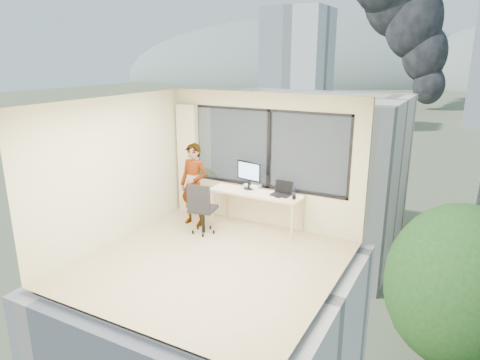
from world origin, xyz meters
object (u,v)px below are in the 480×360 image
Objects in this scene: game_console at (253,186)px; monitor at (249,175)px; desk at (256,210)px; handbag at (287,188)px; laptop at (281,189)px; person at (194,185)px; chair at (203,207)px.

monitor is at bearing -88.21° from game_console.
handbag reaches higher than desk.
handbag is (0.73, -0.01, 0.07)m from game_console.
laptop is 1.41× the size of handbag.
person reaches higher than handbag.
chair is 2.71× the size of laptop.
game_console is 1.05× the size of handbag.
laptop is at bearing -1.29° from game_console.
person is at bearing -162.29° from desk.
laptop is (1.68, 0.40, 0.05)m from person.
handbag is at bearing 20.39° from person.
monitor is 0.78m from handbag.
person is (-0.40, 0.30, 0.31)m from chair.
monitor is 0.27m from game_console.
handbag is at bearing 17.61° from monitor.
chair reaches higher than laptop.
chair is at bearing -149.08° from laptop.
laptop is at bearing 17.01° from chair.
chair is 3.65× the size of game_console.
chair is at bearing -115.87° from monitor.
desk is at bearing 19.41° from person.
monitor reaches higher than chair.
person is 1.73m from laptop.
person is 1.16m from game_console.
person is (-1.18, -0.38, 0.44)m from desk.
chair is 1.11m from game_console.
monitor is at bearing 175.47° from laptop.
chair is at bearing -165.44° from handbag.
desk is 1.10× the size of person.
chair is at bearing -109.28° from game_console.
desk is at bearing -174.88° from laptop.
desk is at bearing 29.14° from chair.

